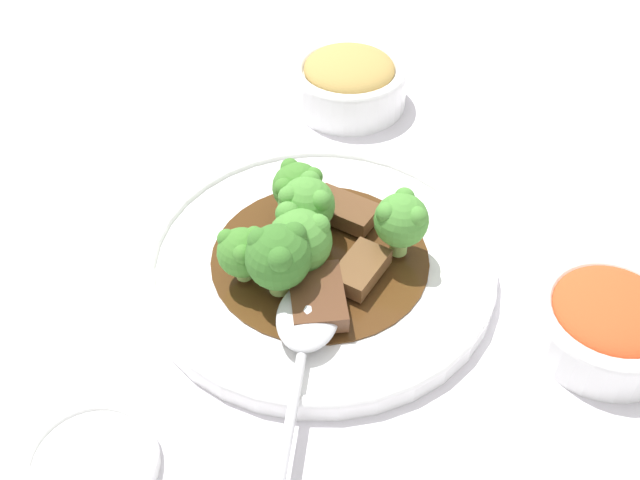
{
  "coord_description": "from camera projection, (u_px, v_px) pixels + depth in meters",
  "views": [
    {
      "loc": [
        -0.25,
        -0.31,
        0.43
      ],
      "look_at": [
        0.0,
        0.0,
        0.03
      ],
      "focal_mm": 42.0,
      "sensor_mm": 36.0,
      "label": 1
    }
  ],
  "objects": [
    {
      "name": "main_plate",
      "position": [
        320.0,
        262.0,
        0.58
      ],
      "size": [
        0.27,
        0.27,
        0.02
      ],
      "color": "white",
      "rests_on": "ground_plane"
    },
    {
      "name": "broccoli_floret_2",
      "position": [
        297.0,
        186.0,
        0.59
      ],
      "size": [
        0.04,
        0.04,
        0.05
      ],
      "color": "#8EB756",
      "rests_on": "main_plate"
    },
    {
      "name": "broccoli_floret_1",
      "position": [
        401.0,
        220.0,
        0.55
      ],
      "size": [
        0.04,
        0.04,
        0.05
      ],
      "color": "#8EB756",
      "rests_on": "main_plate"
    },
    {
      "name": "beef_strip_0",
      "position": [
        360.0,
        269.0,
        0.55
      ],
      "size": [
        0.05,
        0.04,
        0.01
      ],
      "color": "brown",
      "rests_on": "main_plate"
    },
    {
      "name": "side_bowl_kimchi",
      "position": [
        609.0,
        321.0,
        0.52
      ],
      "size": [
        0.11,
        0.11,
        0.05
      ],
      "color": "white",
      "rests_on": "ground_plane"
    },
    {
      "name": "broccoli_floret_0",
      "position": [
        242.0,
        252.0,
        0.54
      ],
      "size": [
        0.04,
        0.04,
        0.04
      ],
      "color": "#8EB756",
      "rests_on": "main_plate"
    },
    {
      "name": "broccoli_floret_5",
      "position": [
        297.0,
        238.0,
        0.55
      ],
      "size": [
        0.05,
        0.05,
        0.05
      ],
      "color": "#7FA84C",
      "rests_on": "main_plate"
    },
    {
      "name": "serving_spoon",
      "position": [
        304.0,
        339.0,
        0.51
      ],
      "size": [
        0.18,
        0.18,
        0.01
      ],
      "color": "silver",
      "rests_on": "main_plate"
    },
    {
      "name": "ground_plane",
      "position": [
        320.0,
        271.0,
        0.59
      ],
      "size": [
        4.0,
        4.0,
        0.0
      ],
      "primitive_type": "plane",
      "color": "silver"
    },
    {
      "name": "broccoli_floret_4",
      "position": [
        306.0,
        204.0,
        0.57
      ],
      "size": [
        0.04,
        0.04,
        0.05
      ],
      "color": "#7FA84C",
      "rests_on": "main_plate"
    },
    {
      "name": "side_bowl_appetizer",
      "position": [
        349.0,
        80.0,
        0.73
      ],
      "size": [
        0.11,
        0.11,
        0.05
      ],
      "color": "white",
      "rests_on": "ground_plane"
    },
    {
      "name": "broccoli_floret_3",
      "position": [
        278.0,
        256.0,
        0.52
      ],
      "size": [
        0.05,
        0.05,
        0.06
      ],
      "color": "#8EB756",
      "rests_on": "main_plate"
    },
    {
      "name": "beef_strip_2",
      "position": [
        344.0,
        210.0,
        0.6
      ],
      "size": [
        0.05,
        0.06,
        0.01
      ],
      "color": "brown",
      "rests_on": "main_plate"
    },
    {
      "name": "sauce_dish",
      "position": [
        91.0,
        463.0,
        0.46
      ],
      "size": [
        0.08,
        0.08,
        0.01
      ],
      "color": "white",
      "rests_on": "ground_plane"
    },
    {
      "name": "beef_strip_1",
      "position": [
        317.0,
        297.0,
        0.53
      ],
      "size": [
        0.06,
        0.07,
        0.01
      ],
      "color": "#56331E",
      "rests_on": "main_plate"
    }
  ]
}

